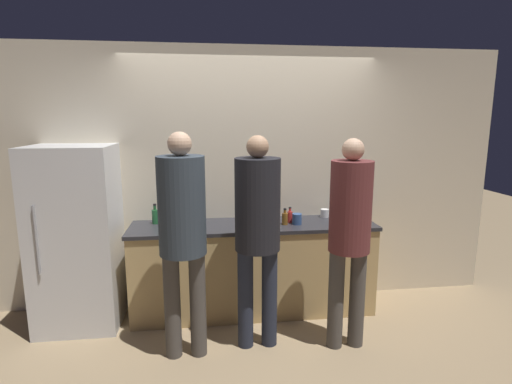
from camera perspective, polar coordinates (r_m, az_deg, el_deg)
The scene contains 14 objects.
ground_plane at distance 3.91m, azimuth 0.27°, elevation -18.62°, with size 14.00×14.00×0.00m, color #9E8460.
wall_back at distance 4.09m, azimuth -0.88°, elevation 2.02°, with size 5.20×0.06×2.60m.
counter at distance 4.03m, azimuth -0.38°, elevation -10.67°, with size 2.36×0.61×0.90m.
refrigerator at distance 4.01m, azimuth -24.18°, elevation -5.92°, with size 0.72×0.67×1.67m.
person_left at distance 3.13m, azimuth -10.47°, elevation -4.70°, with size 0.37×0.37×1.81m.
person_center at distance 3.23m, azimuth 0.22°, elevation -4.43°, with size 0.37×0.37×1.78m.
person_right at distance 3.31m, azimuth 13.23°, elevation -4.94°, with size 0.34×0.34×1.75m.
fruit_bowl at distance 3.98m, azimuth 0.89°, elevation -3.48°, with size 0.32×0.32×0.13m.
utensil_crock at distance 3.96m, azimuth -10.36°, elevation -3.46°, with size 0.10×0.10×0.24m.
bottle_green at distance 3.98m, azimuth -14.21°, elevation -3.34°, with size 0.06×0.06×0.20m.
bottle_amber at distance 3.85m, azimuth 4.15°, elevation -3.75°, with size 0.06×0.06×0.16m.
bottle_red at distance 3.93m, azimuth 4.86°, elevation -3.49°, with size 0.05×0.05×0.15m.
cup_blue at distance 3.87m, azimuth 5.87°, elevation -3.86°, with size 0.09×0.09×0.10m.
cup_white at distance 4.19m, azimuth 9.77°, elevation -2.98°, with size 0.09×0.09×0.08m.
Camera 1 is at (-0.45, -3.38, 1.91)m, focal length 28.00 mm.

